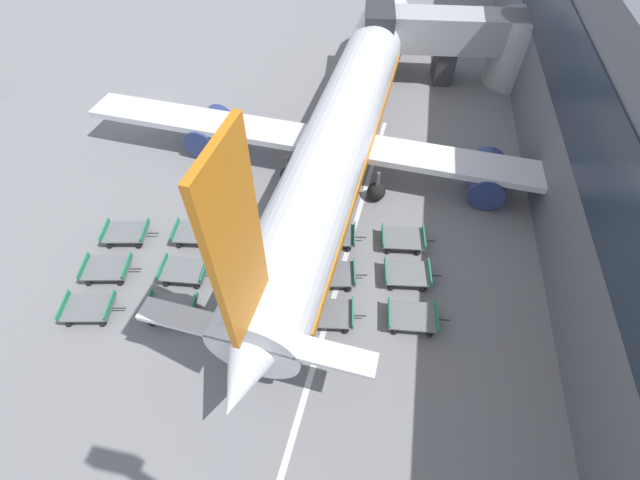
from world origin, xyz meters
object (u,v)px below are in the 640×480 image
at_px(baggage_dolly_row_near_col_a, 89,308).
at_px(baggage_dolly_row_near_col_d, 329,314).
at_px(baggage_dolly_row_mid_b_col_b, 196,233).
at_px(baggage_dolly_row_near_col_b, 171,308).
at_px(baggage_dolly_row_mid_b_col_a, 126,233).
at_px(baggage_dolly_row_mid_b_col_e, 403,239).
at_px(baggage_dolly_row_mid_a_col_c, 256,269).
at_px(baggage_dolly_row_mid_a_col_e, 407,274).
at_px(baggage_dolly_row_mid_a_col_a, 107,269).
at_px(baggage_dolly_row_mid_b_col_d, 334,235).
at_px(baggage_dolly_row_mid_b_col_c, 265,236).
at_px(airplane, 343,127).
at_px(baggage_dolly_row_near_col_c, 252,312).
at_px(baggage_dolly_row_near_col_e, 412,317).
at_px(baggage_dolly_row_mid_a_col_b, 185,271).
at_px(baggage_dolly_row_mid_a_col_d, 332,275).

xyz_separation_m(baggage_dolly_row_near_col_a, baggage_dolly_row_near_col_d, (12.72, 2.07, 0.00)).
bearing_deg(baggage_dolly_row_mid_b_col_b, baggage_dolly_row_near_col_b, -82.23).
distance_m(baggage_dolly_row_mid_b_col_a, baggage_dolly_row_mid_b_col_b, 4.31).
bearing_deg(baggage_dolly_row_mid_b_col_e, baggage_dolly_row_mid_b_col_a, -170.76).
distance_m(baggage_dolly_row_near_col_d, baggage_dolly_row_mid_a_col_c, 5.10).
bearing_deg(baggage_dolly_row_mid_a_col_e, baggage_dolly_row_mid_a_col_a, -170.34).
bearing_deg(baggage_dolly_row_near_col_d, baggage_dolly_row_mid_b_col_d, 96.90).
height_order(baggage_dolly_row_near_col_a, baggage_dolly_row_mid_a_col_e, same).
xyz_separation_m(baggage_dolly_row_near_col_d, baggage_dolly_row_mid_b_col_c, (-4.85, 4.62, 0.00)).
distance_m(airplane, baggage_dolly_row_mid_b_col_e, 8.93).
bearing_deg(baggage_dolly_row_mid_b_col_c, baggage_dolly_row_near_col_a, -139.62).
height_order(baggage_dolly_row_near_col_b, baggage_dolly_row_mid_a_col_a, same).
xyz_separation_m(baggage_dolly_row_near_col_d, baggage_dolly_row_mid_b_col_a, (-13.32, 3.29, 0.00)).
xyz_separation_m(baggage_dolly_row_near_col_b, baggage_dolly_row_mid_a_col_c, (3.71, 3.37, 0.00)).
bearing_deg(baggage_dolly_row_near_col_c, baggage_dolly_row_mid_a_col_a, 172.64).
bearing_deg(baggage_dolly_row_near_col_a, baggage_dolly_row_mid_b_col_a, 96.37).
bearing_deg(baggage_dolly_row_mid_b_col_a, baggage_dolly_row_mid_b_col_d, 9.96).
relative_size(baggage_dolly_row_near_col_b, baggage_dolly_row_near_col_e, 1.00).
bearing_deg(baggage_dolly_row_mid_a_col_c, baggage_dolly_row_mid_b_col_d, 40.54).
xyz_separation_m(baggage_dolly_row_near_col_b, baggage_dolly_row_mid_a_col_a, (-4.73, 1.79, 0.00)).
relative_size(baggage_dolly_row_near_col_c, baggage_dolly_row_mid_b_col_e, 1.01).
xyz_separation_m(baggage_dolly_row_near_col_b, baggage_dolly_row_near_col_e, (12.70, 1.91, 0.00)).
xyz_separation_m(airplane, baggage_dolly_row_mid_a_col_b, (-7.25, -11.77, -2.68)).
distance_m(baggage_dolly_row_mid_a_col_a, baggage_dolly_row_mid_b_col_a, 2.77).
distance_m(baggage_dolly_row_near_col_e, baggage_dolly_row_mid_b_col_d, 6.97).
xyz_separation_m(baggage_dolly_row_mid_a_col_e, baggage_dolly_row_mid_b_col_b, (-12.99, 0.66, 0.00)).
height_order(baggage_dolly_row_near_col_e, baggage_dolly_row_mid_a_col_d, same).
height_order(baggage_dolly_row_near_col_b, baggage_dolly_row_near_col_c, same).
bearing_deg(baggage_dolly_row_mid_a_col_a, baggage_dolly_row_mid_b_col_a, 94.81).
height_order(baggage_dolly_row_near_col_a, baggage_dolly_row_mid_b_col_b, same).
bearing_deg(baggage_dolly_row_mid_b_col_e, baggage_dolly_row_mid_a_col_d, -137.46).
distance_m(baggage_dolly_row_near_col_b, baggage_dolly_row_mid_a_col_c, 5.01).
relative_size(baggage_dolly_row_near_col_a, baggage_dolly_row_mid_a_col_d, 1.00).
xyz_separation_m(baggage_dolly_row_mid_a_col_a, baggage_dolly_row_mid_b_col_d, (12.42, 4.98, 0.00)).
height_order(baggage_dolly_row_near_col_d, baggage_dolly_row_mid_a_col_a, same).
bearing_deg(airplane, baggage_dolly_row_mid_a_col_b, -121.65).
bearing_deg(baggage_dolly_row_near_col_a, baggage_dolly_row_near_col_b, 10.55).
bearing_deg(baggage_dolly_row_near_col_c, baggage_dolly_row_near_col_e, 8.80).
bearing_deg(baggage_dolly_row_mid_a_col_a, baggage_dolly_row_mid_b_col_d, 21.86).
relative_size(baggage_dolly_row_near_col_a, baggage_dolly_row_near_col_b, 1.01).
relative_size(baggage_dolly_row_mid_a_col_a, baggage_dolly_row_mid_b_col_d, 1.01).
bearing_deg(baggage_dolly_row_near_col_e, baggage_dolly_row_mid_a_col_e, 98.95).
distance_m(baggage_dolly_row_near_col_a, baggage_dolly_row_mid_a_col_a, 2.63).
bearing_deg(baggage_dolly_row_near_col_b, baggage_dolly_row_mid_b_col_a, 137.49).
xyz_separation_m(baggage_dolly_row_mid_a_col_e, baggage_dolly_row_mid_b_col_e, (-0.40, 2.61, 0.00)).
height_order(baggage_dolly_row_mid_a_col_d, baggage_dolly_row_mid_b_col_e, same).
bearing_deg(baggage_dolly_row_mid_b_col_e, baggage_dolly_row_mid_a_col_c, -154.32).
bearing_deg(baggage_dolly_row_near_col_c, baggage_dolly_row_mid_b_col_b, 136.93).
bearing_deg(baggage_dolly_row_mid_a_col_d, baggage_dolly_row_mid_a_col_e, 11.54).
bearing_deg(baggage_dolly_row_mid_b_col_c, baggage_dolly_row_near_col_c, -81.21).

